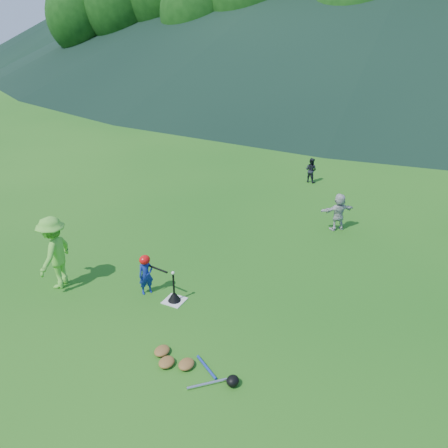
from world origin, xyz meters
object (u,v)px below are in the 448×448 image
home_plate (175,301)px  adult_coach (55,253)px  batter_child (146,275)px  fielder_d (339,212)px  fielder_b (311,170)px  equipment_pile (186,364)px  batting_tee (174,296)px

home_plate → adult_coach: size_ratio=0.25×
batter_child → fielder_d: bearing=4.0°
fielder_b → fielder_d: bearing=129.1°
fielder_d → equipment_pile: fielder_d is taller
adult_coach → fielder_b: 10.57m
fielder_b → equipment_pile: 11.14m
home_plate → equipment_pile: size_ratio=0.25×
batter_child → fielder_b: 9.46m
batter_child → batting_tee: bearing=-56.9°
home_plate → adult_coach: adult_coach is taller
fielder_d → batting_tee: (-2.37, -5.46, -0.45)m
home_plate → batting_tee: batting_tee is taller
batter_child → batting_tee: 0.83m
home_plate → fielder_d: size_ratio=0.39×
home_plate → fielder_d: (2.37, 5.46, 0.57)m
adult_coach → batting_tee: size_ratio=2.60×
adult_coach → fielder_d: 8.04m
fielder_d → adult_coach: bearing=7.1°
equipment_pile → batter_child: bearing=140.8°
batter_child → adult_coach: adult_coach is taller
fielder_b → fielder_d: (2.01, -3.94, 0.09)m
home_plate → fielder_b: fielder_b is taller
batter_child → equipment_pile: 2.72m
batter_child → batting_tee: batter_child is taller
batter_child → fielder_d: (3.13, 5.46, 0.10)m
batter_child → fielder_b: (1.12, 9.40, 0.01)m
adult_coach → fielder_b: (3.18, 10.08, -0.40)m
batting_tee → equipment_pile: (1.33, -1.69, -0.06)m
batter_child → fielder_b: fielder_b is taller
batter_child → adult_coach: bearing=142.1°
home_plate → batting_tee: size_ratio=0.66×
equipment_pile → adult_coach: bearing=166.2°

